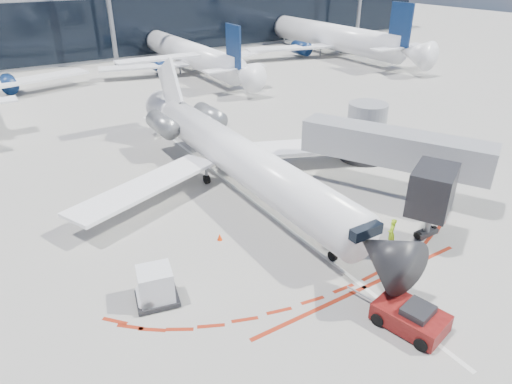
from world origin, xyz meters
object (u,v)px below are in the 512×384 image
regional_jet (234,154)px  uld_container (156,286)px  pushback_tug (411,317)px  ramp_worker (391,233)px

regional_jet → uld_container: bearing=-136.3°
pushback_tug → uld_container: uld_container is taller
pushback_tug → uld_container: bearing=126.8°
regional_jet → pushback_tug: (-0.37, -17.15, -2.00)m
ramp_worker → uld_container: uld_container is taller
ramp_worker → uld_container: (-13.57, 2.67, 0.04)m
regional_jet → ramp_worker: regional_jet is taller
pushback_tug → uld_container: size_ratio=2.15×
regional_jet → uld_container: (-9.72, -9.28, -1.62)m
ramp_worker → regional_jet: bearing=-114.7°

